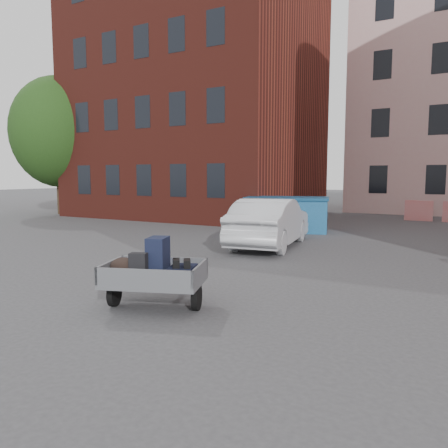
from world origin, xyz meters
The scene contains 7 objects.
ground centered at (0.00, 0.00, 0.00)m, with size 120.00×120.00×0.00m, color #38383A.
building_brick centered at (-9.00, 13.00, 7.00)m, with size 12.00×10.00×14.00m, color #591E16.
far_building centered at (-20.00, 22.00, 4.00)m, with size 6.00×6.00×8.00m, color maroon.
tree centered at (-16.00, 9.00, 5.17)m, with size 5.28×5.28×8.30m.
trailer centered at (0.11, -2.76, 0.61)m, with size 1.88×1.98×1.20m.
dumpster centered at (-1.71, 8.00, 0.69)m, with size 3.60×2.50×1.37m.
silver_car centered at (-0.78, 4.18, 0.76)m, with size 1.60×4.60×1.52m, color silver.
Camera 1 is at (4.64, -8.42, 2.22)m, focal length 35.00 mm.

